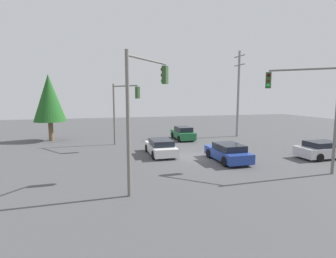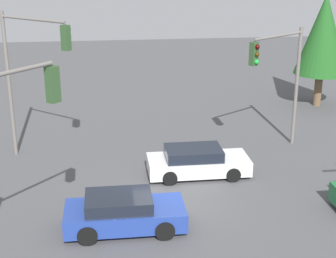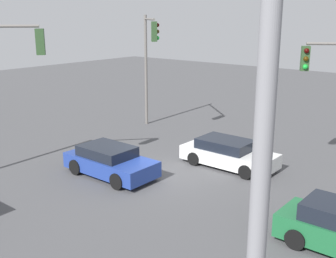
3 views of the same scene
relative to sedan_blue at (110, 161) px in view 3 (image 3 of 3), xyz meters
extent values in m
plane|color=#4C4C4F|center=(-1.72, -1.51, -0.65)|extent=(80.00, 80.00, 0.00)
cube|color=#233D93|center=(-0.05, 0.00, -0.12)|extent=(4.26, 1.90, 0.68)
cube|color=black|center=(0.16, 0.00, 0.45)|extent=(2.35, 1.67, 0.46)
cylinder|color=black|center=(-1.37, -0.90, -0.31)|extent=(0.70, 0.22, 0.70)
cylinder|color=black|center=(-1.37, 0.90, -0.31)|extent=(0.70, 0.22, 0.70)
cylinder|color=black|center=(1.27, -0.90, -0.31)|extent=(0.70, 0.22, 0.70)
cylinder|color=black|center=(1.27, 0.90, -0.31)|extent=(0.70, 0.22, 0.70)
cylinder|color=black|center=(-8.86, -0.97, -0.33)|extent=(0.65, 0.22, 0.65)
cylinder|color=black|center=(-8.86, 0.65, -0.33)|extent=(0.65, 0.22, 0.65)
cube|color=silver|center=(-3.48, -4.31, -0.15)|extent=(4.46, 1.85, 0.65)
cube|color=black|center=(-3.26, -4.31, 0.41)|extent=(2.45, 1.63, 0.47)
cylinder|color=black|center=(-4.87, -5.19, -0.34)|extent=(0.64, 0.22, 0.64)
cylinder|color=black|center=(-4.87, -3.43, -0.34)|extent=(0.64, 0.22, 0.64)
cylinder|color=black|center=(-2.10, -5.19, -0.34)|extent=(0.64, 0.22, 0.64)
cylinder|color=black|center=(-2.10, -3.43, -0.34)|extent=(0.64, 0.22, 0.64)
cylinder|color=slate|center=(4.96, -7.89, 2.81)|extent=(0.18, 0.18, 6.93)
cylinder|color=slate|center=(3.48, -6.61, 6.02)|extent=(3.03, 2.65, 0.12)
cube|color=#2D4C28|center=(2.01, -5.34, 5.40)|extent=(0.44, 0.43, 1.05)
sphere|color=#360503|center=(1.89, -5.47, 5.74)|extent=(0.22, 0.22, 0.22)
sphere|color=#392605|center=(1.89, -5.47, 5.40)|extent=(0.22, 0.22, 0.22)
sphere|color=green|center=(1.89, -5.47, 5.06)|extent=(0.22, 0.22, 0.22)
cube|color=#2D4C28|center=(-6.18, -5.75, 4.46)|extent=(0.44, 0.42, 1.05)
sphere|color=#360503|center=(-6.27, -5.60, 4.79)|extent=(0.22, 0.22, 0.22)
sphere|color=#392605|center=(-6.27, -5.60, 4.46)|extent=(0.22, 0.22, 0.22)
sphere|color=green|center=(-6.27, -5.60, 4.12)|extent=(0.22, 0.22, 0.22)
cube|color=#2D4C28|center=(1.95, 1.77, 5.19)|extent=(0.44, 0.44, 1.05)
sphere|color=#360503|center=(2.08, 1.66, 5.53)|extent=(0.22, 0.22, 0.22)
sphere|color=#392605|center=(2.08, 1.66, 5.19)|extent=(0.22, 0.22, 0.22)
sphere|color=green|center=(2.08, 1.66, 4.86)|extent=(0.22, 0.22, 0.22)
cylinder|color=gray|center=(-10.63, 6.86, 4.33)|extent=(0.28, 0.28, 9.98)
camera|label=1|loc=(17.21, -9.27, 4.19)|focal=28.00mm
camera|label=2|loc=(0.46, 16.37, 8.81)|focal=55.00mm
camera|label=3|loc=(-13.12, 11.96, 6.24)|focal=45.00mm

